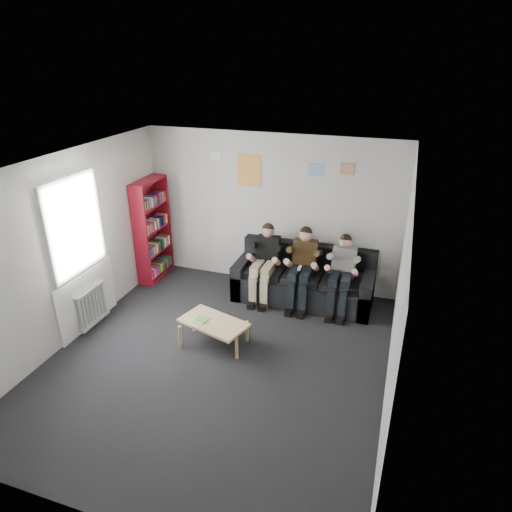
{
  "coord_description": "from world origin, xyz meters",
  "views": [
    {
      "loc": [
        2.15,
        -4.71,
        3.95
      ],
      "look_at": [
        0.13,
        1.3,
        1.04
      ],
      "focal_mm": 32.0,
      "sensor_mm": 36.0,
      "label": 1
    }
  ],
  "objects": [
    {
      "name": "sofa",
      "position": [
        0.73,
        2.06,
        0.32
      ],
      "size": [
        2.31,
        0.94,
        0.89
      ],
      "color": "black",
      "rests_on": "ground"
    },
    {
      "name": "person_left",
      "position": [
        0.09,
        1.86,
        0.66
      ],
      "size": [
        0.38,
        0.82,
        1.31
      ],
      "rotation": [
        0.0,
        0.0,
        0.09
      ],
      "color": "black",
      "rests_on": "sofa"
    },
    {
      "name": "poster_large",
      "position": [
        -0.4,
        2.49,
        2.05
      ],
      "size": [
        0.42,
        0.01,
        0.55
      ],
      "primitive_type": "cube",
      "color": "#E7CA51",
      "rests_on": "room_shell"
    },
    {
      "name": "poster_pink",
      "position": [
        1.25,
        2.49,
        2.2
      ],
      "size": [
        0.22,
        0.01,
        0.18
      ],
      "primitive_type": "cube",
      "color": "#BD3B93",
      "rests_on": "room_shell"
    },
    {
      "name": "window",
      "position": [
        -2.22,
        0.2,
        1.03
      ],
      "size": [
        0.05,
        1.3,
        2.36
      ],
      "color": "white",
      "rests_on": "room_shell"
    },
    {
      "name": "poster_sign",
      "position": [
        -1.0,
        2.49,
        2.25
      ],
      "size": [
        0.2,
        0.01,
        0.14
      ],
      "primitive_type": "cube",
      "color": "white",
      "rests_on": "room_shell"
    },
    {
      "name": "game_cases",
      "position": [
        -0.37,
        0.3,
        0.4
      ],
      "size": [
        0.2,
        0.16,
        0.03
      ],
      "rotation": [
        0.0,
        0.0,
        -0.16
      ],
      "color": "white",
      "rests_on": "coffee_table"
    },
    {
      "name": "person_middle",
      "position": [
        0.73,
        1.86,
        0.67
      ],
      "size": [
        0.39,
        0.84,
        1.33
      ],
      "rotation": [
        0.0,
        0.0,
        0.09
      ],
      "color": "#443016",
      "rests_on": "sofa"
    },
    {
      "name": "bookshelf",
      "position": [
        -2.08,
        1.99,
        0.93
      ],
      "size": [
        0.28,
        0.84,
        1.87
      ],
      "rotation": [
        0.0,
        0.0,
        0.02
      ],
      "color": "maroon",
      "rests_on": "ground"
    },
    {
      "name": "radiator",
      "position": [
        -2.15,
        0.2,
        0.35
      ],
      "size": [
        0.1,
        0.64,
        0.6
      ],
      "color": "silver",
      "rests_on": "ground"
    },
    {
      "name": "person_right",
      "position": [
        1.38,
        1.86,
        0.65
      ],
      "size": [
        0.37,
        0.79,
        1.28
      ],
      "rotation": [
        0.0,
        0.0,
        -0.02
      ],
      "color": "white",
      "rests_on": "sofa"
    },
    {
      "name": "coffee_table",
      "position": [
        -0.19,
        0.34,
        0.34
      ],
      "size": [
        0.96,
        0.53,
        0.38
      ],
      "rotation": [
        0.0,
        0.0,
        -0.29
      ],
      "color": "#D9C17D",
      "rests_on": "ground"
    },
    {
      "name": "room_shell",
      "position": [
        0.0,
        0.0,
        1.35
      ],
      "size": [
        5.0,
        5.0,
        5.0
      ],
      "color": "black",
      "rests_on": "ground"
    },
    {
      "name": "poster_blue",
      "position": [
        0.75,
        2.49,
        2.15
      ],
      "size": [
        0.25,
        0.01,
        0.2
      ],
      "primitive_type": "cube",
      "color": "#3D87D1",
      "rests_on": "room_shell"
    }
  ]
}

